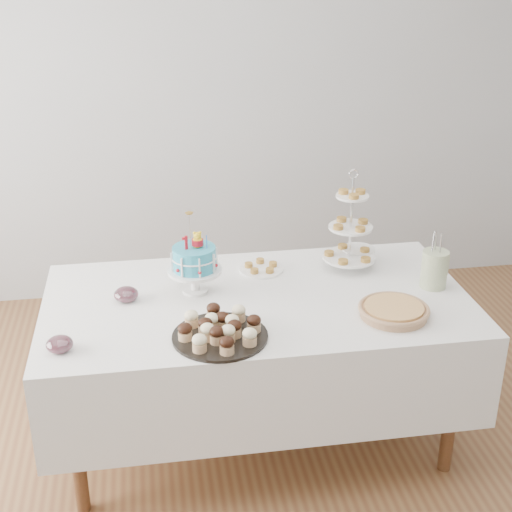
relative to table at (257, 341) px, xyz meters
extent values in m
plane|color=brown|center=(0.00, -0.30, -0.54)|extent=(5.00, 5.00, 0.00)
cube|color=#A5A7AA|center=(0.00, 1.70, 0.81)|extent=(5.00, 0.04, 2.70)
cube|color=white|center=(0.00, 0.00, 0.00)|extent=(1.92, 1.02, 0.45)
cylinder|color=brown|center=(-0.82, -0.37, -0.21)|extent=(0.06, 0.06, 0.67)
cylinder|color=brown|center=(0.82, -0.37, -0.21)|extent=(0.06, 0.06, 0.67)
cylinder|color=brown|center=(-0.82, 0.37, -0.21)|extent=(0.06, 0.06, 0.67)
cylinder|color=brown|center=(0.82, 0.37, -0.21)|extent=(0.06, 0.06, 0.67)
cylinder|color=#2CA1C1|center=(-0.27, 0.11, 0.40)|extent=(0.20, 0.20, 0.11)
torus|color=white|center=(-0.27, 0.11, 0.40)|extent=(0.21, 0.21, 0.01)
cube|color=red|center=(-0.31, 0.09, 0.48)|extent=(0.02, 0.01, 0.06)
cylinder|color=blue|center=(-0.21, 0.09, 0.48)|extent=(0.01, 0.01, 0.06)
cylinder|color=silver|center=(-0.28, 0.13, 0.53)|extent=(0.00, 0.00, 0.15)
cylinder|color=gold|center=(-0.28, 0.13, 0.61)|extent=(0.04, 0.04, 0.01)
cylinder|color=black|center=(-0.21, -0.32, 0.23)|extent=(0.39, 0.39, 0.01)
ellipsoid|color=black|center=(-0.28, -0.32, 0.29)|extent=(0.06, 0.06, 0.04)
ellipsoid|color=beige|center=(-0.13, -0.32, 0.29)|extent=(0.06, 0.06, 0.04)
cylinder|color=tan|center=(0.55, -0.26, 0.25)|extent=(0.29, 0.29, 0.04)
cylinder|color=tan|center=(0.55, -0.26, 0.27)|extent=(0.25, 0.25, 0.02)
torus|color=tan|center=(0.55, -0.26, 0.26)|extent=(0.31, 0.31, 0.02)
cylinder|color=silver|center=(0.50, 0.25, 0.46)|extent=(0.01, 0.01, 0.46)
cylinder|color=white|center=(0.50, 0.25, 0.28)|extent=(0.26, 0.26, 0.01)
cylinder|color=white|center=(0.50, 0.25, 0.44)|extent=(0.21, 0.21, 0.01)
cylinder|color=white|center=(0.50, 0.25, 0.60)|extent=(0.16, 0.16, 0.01)
torus|color=silver|center=(0.50, 0.25, 0.71)|extent=(0.05, 0.01, 0.05)
cylinder|color=white|center=(0.57, 0.33, 0.26)|extent=(0.17, 0.17, 0.06)
cylinder|color=white|center=(0.07, 0.29, 0.23)|extent=(0.22, 0.22, 0.01)
ellipsoid|color=silver|center=(-0.84, -0.32, 0.26)|extent=(0.11, 0.11, 0.06)
cylinder|color=#5A071B|center=(-0.84, -0.32, 0.25)|extent=(0.07, 0.07, 0.03)
ellipsoid|color=silver|center=(-0.58, 0.07, 0.26)|extent=(0.11, 0.11, 0.07)
cylinder|color=#5A071B|center=(-0.58, 0.07, 0.25)|extent=(0.08, 0.08, 0.03)
cylinder|color=beige|center=(0.83, -0.01, 0.32)|extent=(0.12, 0.12, 0.18)
cylinder|color=beige|center=(0.89, -0.01, 0.33)|extent=(0.01, 0.01, 0.09)
camera|label=1|loc=(-0.46, -2.83, 1.71)|focal=50.00mm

